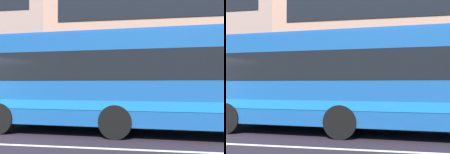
{
  "view_description": "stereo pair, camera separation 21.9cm",
  "coord_description": "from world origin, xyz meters",
  "views": [
    {
      "loc": [
        6.44,
        -6.79,
        1.61
      ],
      "look_at": [
        4.78,
        2.75,
        1.86
      ],
      "focal_mm": 44.31,
      "sensor_mm": 36.0,
      "label": 1
    },
    {
      "loc": [
        6.66,
        -6.75,
        1.61
      ],
      "look_at": [
        4.78,
        2.75,
        1.86
      ],
      "focal_mm": 44.31,
      "sensor_mm": 36.0,
      "label": 2
    }
  ],
  "objects": [
    {
      "name": "hedge_row_far",
      "position": [
        2.91,
        6.06,
        0.52
      ],
      "size": [
        18.05,
        1.1,
        1.05
      ],
      "primitive_type": "cube",
      "color": "#194F24",
      "rests_on": "ground_plane"
    },
    {
      "name": "transit_bus",
      "position": [
        5.89,
        2.37,
        1.8
      ],
      "size": [
        11.14,
        3.19,
        3.27
      ],
      "color": "#175099",
      "rests_on": "ground_plane"
    }
  ]
}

